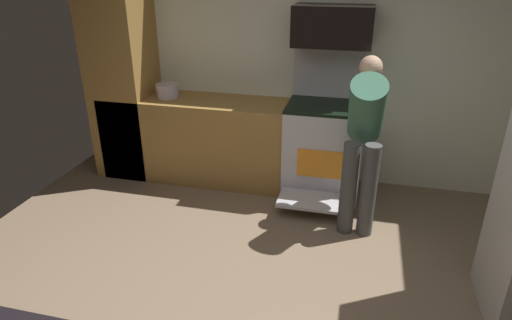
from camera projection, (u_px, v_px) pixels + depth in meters
The scene contains 8 objects.
ground_plane at pixel (247, 316), 3.06m from camera, with size 5.20×4.80×0.02m, color #7B654E.
wall_back at pixel (303, 59), 4.58m from camera, with size 5.20×0.12×2.60m, color silver.
lower_cabinet_run at pixel (213, 140), 4.81m from camera, with size 2.40×0.60×0.90m, color olive.
cabinet_column at pixel (124, 81), 4.78m from camera, with size 0.60×0.60×2.10m, color olive.
oven_range at pixel (324, 146), 4.51m from camera, with size 0.76×1.01×1.50m.
microwave at pixel (333, 26), 4.11m from camera, with size 0.74×0.38×0.37m, color black.
person_cook at pixel (364, 135), 3.74m from camera, with size 0.31×0.61×1.51m.
stock_pot at pixel (167, 91), 4.70m from camera, with size 0.24×0.24×0.15m, color #C0B0C4.
Camera 1 is at (0.62, -2.25, 2.24)m, focal length 30.92 mm.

